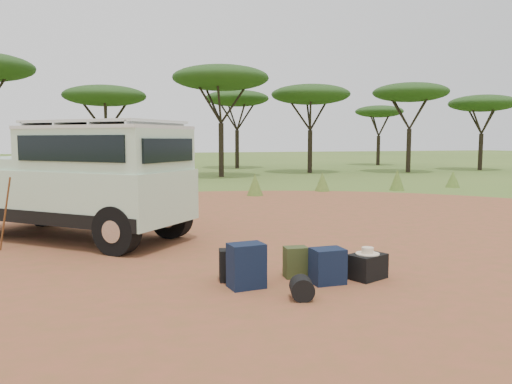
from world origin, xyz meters
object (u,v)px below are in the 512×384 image
object	(u,v)px
walking_staff	(5,214)
hard_case	(367,267)
backpack_navy	(246,266)
duffel_navy	(328,266)
backpack_olive	(296,262)
safari_vehicle	(80,183)
backpack_black	(231,265)

from	to	relation	value
walking_staff	hard_case	xyz separation A→B (m)	(5.36, -3.63, -0.49)
backpack_navy	hard_case	world-z (taller)	backpack_navy
walking_staff	backpack_navy	xyz separation A→B (m)	(3.55, -3.53, -0.37)
duffel_navy	backpack_olive	bearing A→B (deg)	125.68
safari_vehicle	backpack_navy	distance (m)	4.92
backpack_navy	duffel_navy	world-z (taller)	backpack_navy
backpack_navy	backpack_black	bearing A→B (deg)	100.10
backpack_navy	hard_case	bearing A→B (deg)	-9.45
backpack_olive	duffel_navy	size ratio (longest dim) A/B	0.91
backpack_navy	backpack_olive	distance (m)	0.89
backpack_olive	hard_case	xyz separation A→B (m)	(0.97, -0.38, -0.05)
hard_case	walking_staff	bearing A→B (deg)	123.70
walking_staff	hard_case	size ratio (longest dim) A/B	2.64
backpack_navy	hard_case	size ratio (longest dim) A/B	1.19
backpack_black	safari_vehicle	bearing A→B (deg)	128.38
backpack_navy	backpack_olive	world-z (taller)	backpack_navy
safari_vehicle	walking_staff	bearing A→B (deg)	-108.01
backpack_olive	duffel_navy	bearing A→B (deg)	-48.71
hard_case	duffel_navy	bearing A→B (deg)	161.91
walking_staff	backpack_navy	bearing A→B (deg)	-110.64
backpack_navy	duffel_navy	xyz separation A→B (m)	(1.15, -0.15, -0.06)
safari_vehicle	backpack_black	bearing A→B (deg)	-19.24
backpack_black	walking_staff	bearing A→B (deg)	146.85
safari_vehicle	hard_case	distance (m)	6.06
backpack_navy	duffel_navy	distance (m)	1.16
walking_staff	hard_case	world-z (taller)	walking_staff
backpack_black	duffel_navy	bearing A→B (deg)	-13.33
safari_vehicle	duffel_navy	xyz separation A→B (m)	(3.42, -4.42, -0.90)
walking_staff	duffel_navy	size ratio (longest dim) A/B	2.72
backpack_olive	hard_case	bearing A→B (deg)	-16.39
backpack_black	backpack_navy	xyz separation A→B (m)	(0.11, -0.38, 0.08)
walking_staff	duffel_navy	world-z (taller)	walking_staff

